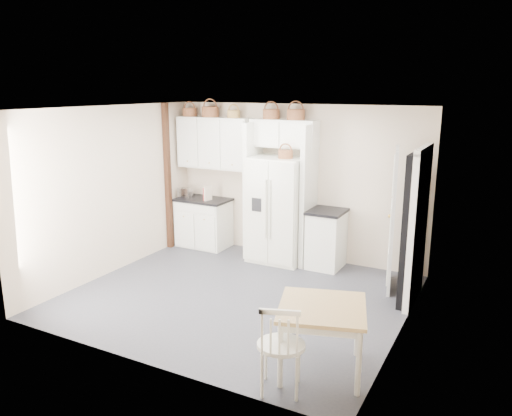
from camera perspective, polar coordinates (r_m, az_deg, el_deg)
The scene contains 28 objects.
floor at distance 7.15m, azimuth -2.08°, elevation -9.99°, with size 4.50×4.50×0.00m, color #35353F.
ceiling at distance 6.55m, azimuth -2.28°, elevation 11.31°, with size 4.50×4.50×0.00m, color white.
wall_back at distance 8.49m, azimuth 4.57°, elevation 2.99°, with size 4.50×4.50×0.00m, color beige.
wall_left at distance 8.07m, azimuth -16.18°, elevation 1.92°, with size 4.00×4.00×0.00m, color beige.
wall_right at distance 5.97m, azimuth 16.91°, elevation -2.17°, with size 4.00×4.00×0.00m, color beige.
refrigerator at distance 8.32m, azimuth 2.59°, elevation -0.17°, with size 0.91×0.73×1.76m, color white.
base_cab_left at distance 9.21m, azimuth -5.97°, elevation -1.76°, with size 0.92×0.58×0.86m, color white.
base_cab_right at distance 8.18m, azimuth 8.05°, elevation -3.63°, with size 0.52×0.62×0.91m, color white.
dining_table at distance 5.33m, azimuth 7.47°, elevation -14.57°, with size 0.86×0.86×0.72m, color olive.
windsor_chair at distance 4.93m, azimuth 2.89°, elevation -15.38°, with size 0.47×0.42×0.95m, color white.
counter_left at distance 9.11m, azimuth -6.04°, elevation 0.96°, with size 0.96×0.62×0.04m, color black.
counter_right at distance 8.05m, azimuth 8.16°, elevation -0.39°, with size 0.56×0.66×0.04m, color black.
toaster at distance 9.24m, azimuth -8.12°, elevation 1.75°, with size 0.25×0.14×0.17m, color silver.
cookbook_red at distance 8.94m, azimuth -5.65°, elevation 1.61°, with size 0.03×0.15×0.23m, color #AF181A.
cookbook_cream at distance 8.92m, azimuth -5.51°, elevation 1.66°, with size 0.04×0.17×0.25m, color beige.
basket_upper_a at distance 9.19m, azimuth -7.60°, elevation 10.79°, with size 0.26×0.26×0.15m, color #552E12.
basket_upper_b at distance 8.94m, azimuth -5.26°, elevation 10.88°, with size 0.31×0.31×0.18m, color #552E12.
basket_upper_c at distance 8.70m, azimuth -2.57°, elevation 10.68°, with size 0.22×0.22×0.13m, color olive.
basket_bridge_a at distance 8.36m, azimuth 1.75°, elevation 10.67°, with size 0.29×0.29×0.16m, color #552E12.
basket_bridge_b at distance 8.17m, azimuth 4.57°, elevation 10.60°, with size 0.30×0.30×0.17m, color #552E12.
basket_fridge_b at distance 7.99m, azimuth 3.39°, elevation 6.14°, with size 0.24×0.24×0.13m, color #552E12.
upper_cabinet at distance 8.94m, azimuth -4.73°, elevation 7.42°, with size 1.40×0.34×0.90m, color white.
bridge_cabinet at distance 8.28m, azimuth 3.25°, elevation 8.51°, with size 1.12×0.34×0.45m, color white.
fridge_panel_left at distance 8.53m, azimuth -0.32°, elevation 2.06°, with size 0.08×0.60×2.30m, color white.
fridge_panel_right at distance 8.11m, azimuth 6.05°, elevation 1.37°, with size 0.08×0.60×2.30m, color white.
trim_post at distance 9.04m, azimuth -10.05°, elevation 3.48°, with size 0.09×0.09×2.60m, color black.
doorway_void at distance 7.01m, azimuth 17.63°, elevation -2.24°, with size 0.18×0.85×2.05m, color black.
door_slab at distance 7.39m, azimuth 15.37°, elevation -1.27°, with size 0.80×0.04×2.05m, color white.
Camera 1 is at (3.27, -5.67, 2.87)m, focal length 35.00 mm.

